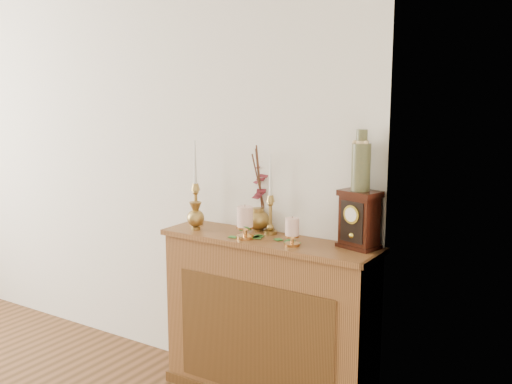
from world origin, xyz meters
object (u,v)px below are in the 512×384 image
Objects in this scene: ginger_jar at (261,191)px; mantel_clock at (359,220)px; candlestick_left at (196,197)px; candlestick_center at (270,208)px; bud_vase at (196,216)px; ceramic_vase at (361,163)px.

ginger_jar is 0.63m from mantel_clock.
candlestick_left is 0.50m from candlestick_center.
bud_vase is at bearing -146.28° from ginger_jar.
candlestick_left reaches higher than candlestick_center.
ginger_jar reaches higher than mantel_clock.
candlestick_left is at bearing -163.51° from mantel_clock.
mantel_clock is at bearing 8.76° from bud_vase.
candlestick_left is 1.02m from mantel_clock.
mantel_clock reaches higher than bud_vase.
candlestick_center is at bearing -30.87° from ginger_jar.
candlestick_left reaches higher than ginger_jar.
candlestick_left is 1.70× the size of mantel_clock.
bud_vase is 0.53× the size of ceramic_vase.
candlestick_left reaches higher than mantel_clock.
ceramic_vase is (0.52, 0.00, 0.28)m from candlestick_center.
bud_vase is 0.95m from mantel_clock.
candlestick_left is 1.64× the size of ceramic_vase.
candlestick_center is (0.49, 0.03, -0.02)m from candlestick_left.
candlestick_center is 0.60m from ceramic_vase.
candlestick_left is at bearing -178.04° from ceramic_vase.
ceramic_vase reaches higher than candlestick_center.
candlestick_left is 1.12× the size of candlestick_center.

